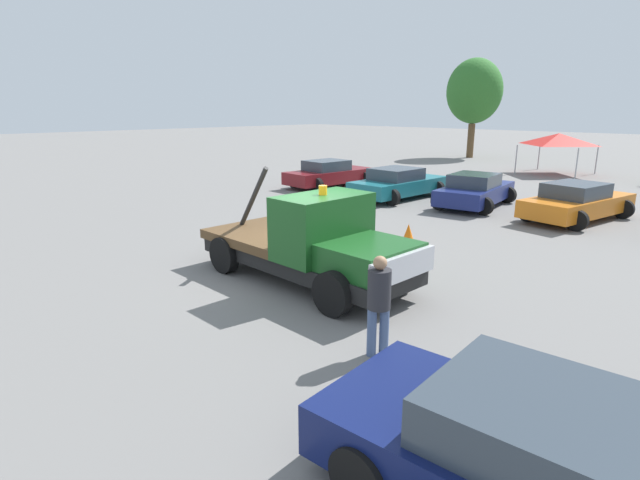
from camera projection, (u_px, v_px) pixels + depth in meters
name	position (u px, v px, depth m)	size (l,w,h in m)	color
ground_plane	(305.00, 280.00, 11.56)	(160.00, 160.00, 0.00)	slate
tow_truck	(314.00, 245.00, 11.10)	(5.55, 2.33, 2.51)	black
foreground_car	(566.00, 474.00, 4.52)	(5.03, 2.35, 1.34)	#0F194C
person_near_truck	(379.00, 299.00, 7.81)	(0.37, 0.37, 1.67)	#475B84
parked_car_maroon	(329.00, 174.00, 24.98)	(2.60, 4.85, 1.34)	maroon
parked_car_teal	(398.00, 184.00, 21.81)	(2.60, 4.80, 1.34)	#196670
parked_car_navy	(475.00, 191.00, 19.97)	(2.87, 4.67, 1.34)	navy
parked_car_orange	(577.00, 202.00, 17.52)	(2.92, 4.95, 1.34)	orange
canopy_tent_red	(559.00, 139.00, 29.40)	(3.48, 3.48, 2.41)	#9E9EA3
tree_left	(474.00, 91.00, 38.57)	(4.23, 4.23, 7.56)	brown
traffic_cone	(408.00, 234.00, 14.76)	(0.40, 0.40, 0.55)	black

